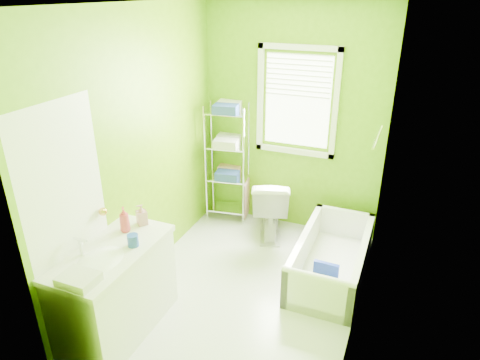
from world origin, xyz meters
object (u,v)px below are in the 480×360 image
at_px(toilet, 270,206).
at_px(vanity, 116,289).
at_px(wire_shelf_unit, 229,151).
at_px(bathtub, 331,264).

distance_m(toilet, vanity, 2.10).
bearing_deg(wire_shelf_unit, vanity, -91.74).
distance_m(bathtub, toilet, 1.03).
relative_size(vanity, wire_shelf_unit, 0.71).
xyz_separation_m(bathtub, wire_shelf_unit, (-1.45, 0.75, 0.76)).
height_order(toilet, wire_shelf_unit, wire_shelf_unit).
height_order(bathtub, wire_shelf_unit, wire_shelf_unit).
distance_m(toilet, wire_shelf_unit, 0.84).
relative_size(bathtub, vanity, 1.30).
xyz_separation_m(toilet, vanity, (-0.68, -1.99, 0.06)).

